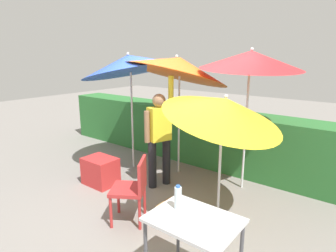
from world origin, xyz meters
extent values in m
plane|color=gray|center=(0.00, 0.00, 0.00)|extent=(24.00, 24.00, 0.00)
cube|color=#2D7033|center=(0.00, 1.79, 0.56)|extent=(8.00, 0.70, 1.13)
cylinder|color=silver|center=(0.96, 1.12, 1.00)|extent=(0.04, 0.04, 2.00)
cone|color=red|center=(0.97, 1.13, 2.14)|extent=(1.60, 1.60, 0.42)
sphere|color=silver|center=(0.98, 1.14, 2.30)|extent=(0.05, 0.05, 0.05)
cylinder|color=silver|center=(-1.17, 0.66, 0.95)|extent=(0.04, 0.04, 1.90)
cone|color=blue|center=(-1.16, 0.62, 2.05)|extent=(1.87, 1.84, 0.73)
sphere|color=silver|center=(-1.16, 0.59, 2.23)|extent=(0.05, 0.05, 0.05)
cylinder|color=silver|center=(1.09, 0.03, 0.71)|extent=(0.04, 0.04, 1.41)
cone|color=yellow|center=(1.09, 0.06, 1.55)|extent=(1.61, 1.59, 0.72)
sphere|color=silver|center=(1.10, 0.10, 1.70)|extent=(0.05, 0.05, 0.05)
cylinder|color=silver|center=(-0.29, 1.00, 0.93)|extent=(0.04, 0.04, 1.85)
cone|color=#EA5919|center=(-0.33, 1.02, 2.01)|extent=(1.95, 1.90, 0.98)
sphere|color=silver|center=(-0.37, 1.03, 2.19)|extent=(0.05, 0.05, 0.05)
cylinder|color=black|center=(-0.16, 0.46, 0.41)|extent=(0.14, 0.14, 0.82)
cylinder|color=black|center=(-0.25, 0.20, 0.41)|extent=(0.14, 0.14, 0.82)
cube|color=yellow|center=(-0.21, 0.33, 1.10)|extent=(0.33, 0.41, 0.56)
sphere|color=#8C6647|center=(-0.21, 0.33, 1.49)|extent=(0.22, 0.22, 0.22)
cylinder|color=yellow|center=(-0.13, 0.54, 1.60)|extent=(0.12, 0.12, 0.56)
cylinder|color=#8C6647|center=(-0.28, 0.11, 1.08)|extent=(0.12, 0.12, 0.52)
cylinder|color=#B72D2D|center=(-0.10, -0.73, 0.22)|extent=(0.04, 0.04, 0.44)
cylinder|color=#B72D2D|center=(0.11, -1.05, 0.22)|extent=(0.04, 0.04, 0.44)
cylinder|color=#B72D2D|center=(0.22, -0.52, 0.22)|extent=(0.04, 0.04, 0.44)
cylinder|color=#B72D2D|center=(0.43, -0.84, 0.22)|extent=(0.04, 0.04, 0.44)
cube|color=#B72D2D|center=(0.16, -0.78, 0.47)|extent=(0.61, 0.61, 0.05)
cube|color=#B72D2D|center=(0.33, -0.68, 0.69)|extent=(0.27, 0.39, 0.40)
cube|color=red|center=(-1.05, -0.27, 0.24)|extent=(0.57, 0.43, 0.48)
cube|color=#9E7A4C|center=(0.75, -0.51, 0.15)|extent=(0.39, 0.35, 0.31)
cylinder|color=#4C4C51|center=(1.16, -1.01, 0.38)|extent=(0.04, 0.04, 0.75)
cube|color=silver|center=(1.52, -1.27, 0.77)|extent=(0.80, 0.60, 0.03)
cylinder|color=silver|center=(1.30, -1.21, 0.89)|extent=(0.07, 0.07, 0.22)
cylinder|color=#2D60B7|center=(1.30, -1.21, 1.01)|extent=(0.04, 0.04, 0.02)
camera|label=1|loc=(2.75, -3.23, 2.22)|focal=30.74mm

